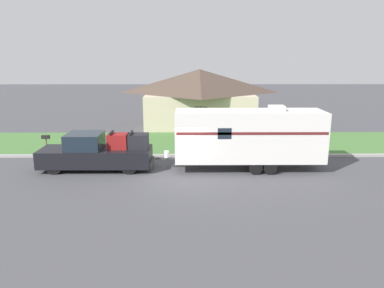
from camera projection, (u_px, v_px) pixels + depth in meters
name	position (u px, v px, depth m)	size (l,w,h in m)	color
ground_plane	(181.00, 176.00, 19.21)	(120.00, 120.00, 0.00)	#47474C
curb_strip	(182.00, 156.00, 22.84)	(80.00, 0.30, 0.14)	#999993
lawn_strip	(183.00, 143.00, 26.40)	(80.00, 7.00, 0.03)	#477538
house_across_street	(199.00, 96.00, 32.81)	(9.81, 7.87, 4.84)	beige
pickup_truck	(97.00, 153.00, 20.19)	(6.05, 2.05, 2.08)	black
travel_trailer	(249.00, 135.00, 20.03)	(8.97, 2.26, 3.48)	black
mailbox	(46.00, 140.00, 23.12)	(0.48, 0.20, 1.24)	brown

